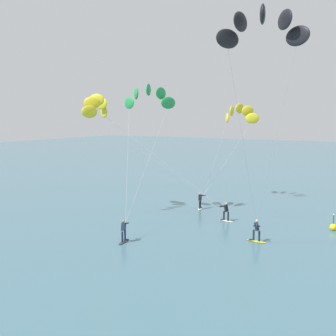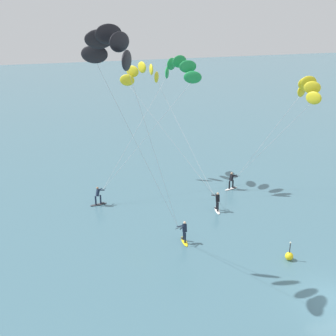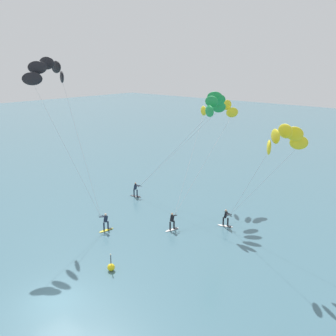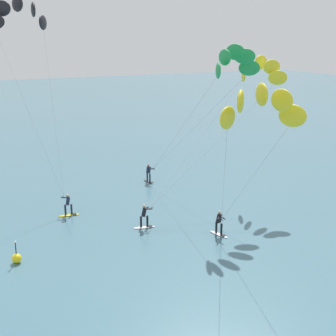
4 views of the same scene
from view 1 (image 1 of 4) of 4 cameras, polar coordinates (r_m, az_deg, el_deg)
kitesurfer_nearshore at (r=38.25m, az=-9.01°, el=7.79°), size 5.96×13.40×11.18m
kitesurfer_mid_water at (r=37.70m, az=-2.85°, el=9.20°), size 10.62×5.88×12.10m
kitesurfer_far_out at (r=44.75m, az=9.65°, el=6.92°), size 8.01×4.37×10.53m
kitesurfer_downwind at (r=25.12m, az=12.89°, el=17.22°), size 6.89×5.04×15.41m
marker_buoy at (r=36.02m, az=21.92°, el=-7.58°), size 0.56×0.56×1.38m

